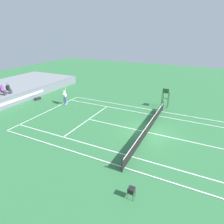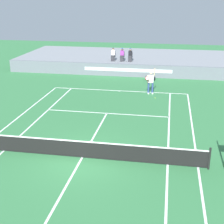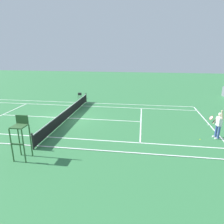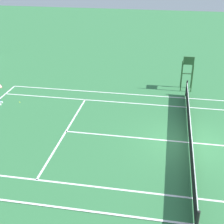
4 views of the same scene
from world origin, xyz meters
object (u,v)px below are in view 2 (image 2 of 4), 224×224
object	(u,v)px
spectator_seated_2	(130,55)
tennis_ball	(155,98)
tennis_player	(151,82)
spectator_seated_0	(113,55)
equipment_bag	(150,78)
spectator_seated_1	(122,55)

from	to	relation	value
spectator_seated_2	tennis_ball	distance (m)	8.73
tennis_player	tennis_ball	xyz separation A→B (m)	(0.46, -1.17, -0.96)
spectator_seated_0	tennis_ball	world-z (taller)	spectator_seated_0
spectator_seated_0	equipment_bag	bearing A→B (deg)	-31.25
tennis_player	tennis_ball	world-z (taller)	tennis_player
spectator_seated_2	tennis_ball	xyz separation A→B (m)	(2.96, -8.02, -1.79)
spectator_seated_0	tennis_ball	xyz separation A→B (m)	(4.68, -8.02, -1.79)
spectator_seated_2	spectator_seated_0	bearing A→B (deg)	180.00
spectator_seated_0	tennis_player	bearing A→B (deg)	-58.39
tennis_player	tennis_ball	distance (m)	1.59
spectator_seated_1	spectator_seated_2	xyz separation A→B (m)	(0.81, 0.00, 0.00)
spectator_seated_1	spectator_seated_2	size ratio (longest dim) A/B	1.00
spectator_seated_1	equipment_bag	bearing A→B (deg)	-38.32
tennis_player	equipment_bag	world-z (taller)	tennis_player
equipment_bag	spectator_seated_0	bearing A→B (deg)	148.75
spectator_seated_2	equipment_bag	distance (m)	3.65
equipment_bag	tennis_player	bearing A→B (deg)	-86.36
spectator_seated_1	tennis_player	distance (m)	7.65
spectator_seated_0	tennis_player	size ratio (longest dim) A/B	0.61
spectator_seated_1	equipment_bag	xyz separation A→B (m)	(3.02, -2.39, -1.66)
spectator_seated_0	equipment_bag	world-z (taller)	spectator_seated_0
spectator_seated_0	equipment_bag	distance (m)	4.89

